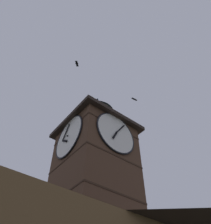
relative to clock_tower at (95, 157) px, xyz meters
The scene contains 3 objects.
clock_tower is the anchor object (origin of this frame).
flying_bird_high 10.82m from the clock_tower, behind, with size 0.65×0.23×0.12m.
flying_bird_low 10.96m from the clock_tower, 44.96° to the right, with size 0.59×0.57×0.16m.
Camera 1 is at (8.70, 8.71, 1.89)m, focal length 38.32 mm.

